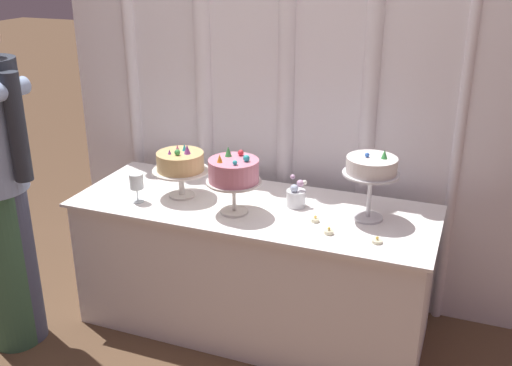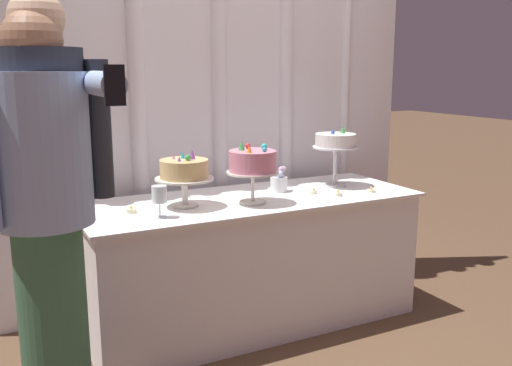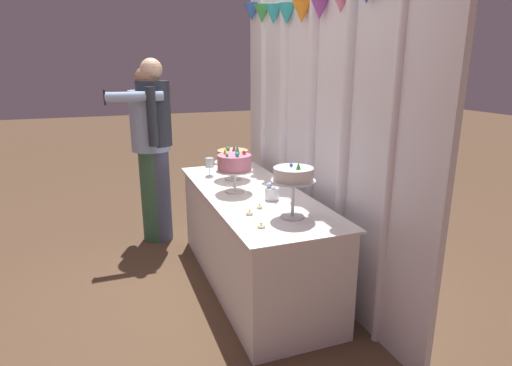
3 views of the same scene
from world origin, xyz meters
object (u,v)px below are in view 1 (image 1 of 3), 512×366
at_px(cake_display_rightmost, 371,169).
at_px(tealight_near_left, 315,220).
at_px(cake_table, 253,267).
at_px(tealight_far_left, 137,187).
at_px(cake_display_center, 234,173).
at_px(tealight_near_right, 329,232).
at_px(cake_display_leftmost, 180,164).
at_px(tealight_far_right, 377,241).
at_px(guest_man_dark_suit, 0,174).
at_px(wine_glass, 136,182).
at_px(flower_vase, 296,196).

distance_m(cake_display_rightmost, tealight_near_left, 0.36).
height_order(cake_table, tealight_far_left, tealight_far_left).
bearing_deg(cake_display_center, tealight_near_right, -7.02).
relative_size(tealight_far_left, tealight_near_left, 1.23).
relative_size(cake_display_rightmost, tealight_near_left, 8.73).
relative_size(cake_display_rightmost, tealight_near_right, 8.01).
xyz_separation_m(cake_display_center, tealight_far_left, (-0.62, 0.09, -0.20)).
relative_size(cake_display_center, tealight_far_left, 6.49).
bearing_deg(cake_display_leftmost, tealight_far_right, -8.65).
bearing_deg(tealight_near_right, guest_man_dark_suit, -166.89).
height_order(cake_display_center, wine_glass, cake_display_center).
bearing_deg(tealight_near_right, cake_display_center, 172.98).
distance_m(cake_display_center, tealight_near_left, 0.46).
height_order(cake_display_leftmost, wine_glass, cake_display_leftmost).
height_order(cake_display_center, cake_display_rightmost, cake_display_rightmost).
relative_size(flower_vase, guest_man_dark_suit, 0.09).
height_order(cake_display_rightmost, tealight_far_right, cake_display_rightmost).
bearing_deg(flower_vase, tealight_near_right, -46.25).
relative_size(cake_display_leftmost, guest_man_dark_suit, 0.18).
bearing_deg(wine_glass, cake_display_center, 6.17).
bearing_deg(tealight_near_left, tealight_far_left, 177.07).
bearing_deg(cake_display_rightmost, cake_table, -175.11).
bearing_deg(tealight_near_right, cake_table, 158.06).
distance_m(flower_vase, tealight_far_right, 0.53).
relative_size(cake_table, flower_vase, 11.87).
relative_size(tealight_near_left, tealight_far_right, 0.83).
bearing_deg(cake_display_rightmost, tealight_far_right, -69.59).
relative_size(tealight_far_left, tealight_near_right, 1.13).
relative_size(wine_glass, tealight_far_left, 3.05).
distance_m(tealight_near_right, tealight_far_right, 0.22).
distance_m(wine_glass, flower_vase, 0.82).
height_order(flower_vase, guest_man_dark_suit, guest_man_dark_suit).
distance_m(tealight_far_right, guest_man_dark_suit, 1.82).
bearing_deg(tealight_near_left, tealight_near_right, -47.57).
bearing_deg(cake_display_center, flower_vase, 35.31).
height_order(cake_display_leftmost, tealight_near_right, cake_display_leftmost).
xyz_separation_m(flower_vase, tealight_near_left, (0.14, -0.15, -0.04)).
xyz_separation_m(cake_display_rightmost, guest_man_dark_suit, (-1.68, -0.59, -0.04)).
bearing_deg(tealight_far_left, cake_display_rightmost, 3.42).
xyz_separation_m(tealight_near_right, tealight_far_right, (0.22, -0.01, -0.00)).
xyz_separation_m(tealight_far_left, guest_man_dark_suit, (-0.43, -0.52, 0.20)).
bearing_deg(guest_man_dark_suit, tealight_near_left, 17.69).
height_order(wine_glass, guest_man_dark_suit, guest_man_dark_suit).
height_order(cake_display_leftmost, cake_display_rightmost, cake_display_rightmost).
distance_m(tealight_near_right, guest_man_dark_suit, 1.60).
bearing_deg(tealight_far_left, cake_display_center, -8.64).
bearing_deg(wine_glass, cake_table, 17.02).
xyz_separation_m(tealight_near_right, guest_man_dark_suit, (-1.55, -0.36, 0.20)).
relative_size(cake_table, tealight_near_left, 45.39).
relative_size(tealight_near_right, guest_man_dark_suit, 0.03).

